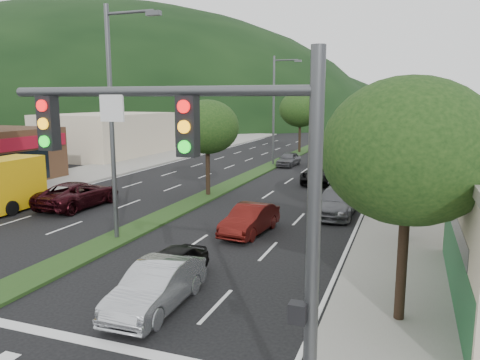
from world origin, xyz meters
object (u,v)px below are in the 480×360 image
at_px(tree_med_far, 300,109).
at_px(car_queue_b, 336,202).
at_px(tree_r_b, 411,126).
at_px(car_queue_a, 171,266).
at_px(car_queue_c, 250,219).
at_px(sedan_silver, 156,286).
at_px(tree_med_near, 207,127).
at_px(motorhome, 354,154).
at_px(streetlight_near, 115,113).
at_px(car_queue_d, 321,173).
at_px(tree_r_e, 412,112).
at_px(traffic_signal, 224,188).
at_px(tree_r_d, 412,112).
at_px(tree_r_c, 411,124).
at_px(streetlight_mid, 276,105).
at_px(tree_r_a, 409,151).
at_px(car_queue_e, 289,159).
at_px(suv_maroon, 78,194).

xyz_separation_m(tree_med_far, car_queue_b, (8.48, -28.10, -4.29)).
relative_size(tree_r_b, car_queue_a, 2.00).
bearing_deg(car_queue_c, sedan_silver, -84.68).
relative_size(tree_med_near, motorhome, 0.62).
relative_size(streetlight_near, motorhome, 1.03).
bearing_deg(car_queue_d, tree_med_far, 106.37).
xyz_separation_m(tree_med_near, tree_med_far, (0.00, 26.00, 0.58)).
bearing_deg(tree_r_e, streetlight_near, -110.23).
xyz_separation_m(traffic_signal, tree_med_far, (-9.03, 45.54, 0.36)).
xyz_separation_m(tree_r_b, car_queue_d, (-6.07, 13.24, -4.31)).
height_order(sedan_silver, car_queue_b, car_queue_b).
bearing_deg(motorhome, car_queue_a, -101.02).
bearing_deg(car_queue_d, tree_r_d, 36.95).
relative_size(tree_r_b, car_queue_c, 1.70).
distance_m(tree_r_d, streetlight_near, 24.97).
bearing_deg(car_queue_a, tree_r_c, 68.28).
bearing_deg(car_queue_c, car_queue_a, -89.67).
height_order(streetlight_near, streetlight_mid, same).
bearing_deg(tree_r_a, tree_med_near, 130.60).
bearing_deg(tree_med_near, car_queue_e, 84.29).
relative_size(traffic_signal, car_queue_b, 1.42).
relative_size(traffic_signal, car_queue_e, 1.84).
xyz_separation_m(tree_r_a, tree_r_b, (-0.00, 8.00, 0.22)).
bearing_deg(traffic_signal, suv_maroon, 136.29).
xyz_separation_m(traffic_signal, tree_r_b, (2.97, 13.54, 0.39)).
xyz_separation_m(streetlight_mid, suv_maroon, (-6.00, -20.37, -4.83)).
relative_size(streetlight_near, car_queue_b, 2.02).
distance_m(tree_r_b, car_queue_e, 23.90).
height_order(tree_r_b, car_queue_b, tree_r_b).
bearing_deg(traffic_signal, tree_med_near, 114.80).
xyz_separation_m(car_queue_c, car_queue_e, (-3.76, 22.11, -0.02)).
xyz_separation_m(tree_r_b, suv_maroon, (-17.79, 0.63, -4.29)).
distance_m(traffic_signal, car_queue_d, 27.24).
height_order(streetlight_mid, car_queue_e, streetlight_mid).
bearing_deg(car_queue_c, motorhome, 86.73).
distance_m(sedan_silver, motorhome, 25.69).
xyz_separation_m(tree_r_e, car_queue_d, (-6.07, -14.76, -4.16)).
relative_size(tree_r_d, streetlight_near, 0.72).
height_order(tree_r_a, tree_r_e, tree_r_e).
bearing_deg(streetlight_mid, tree_med_far, 91.07).
distance_m(tree_med_near, suv_maroon, 8.71).
bearing_deg(traffic_signal, tree_r_d, 84.62).
bearing_deg(car_queue_c, tree_r_c, 59.16).
distance_m(traffic_signal, tree_r_e, 41.65).
xyz_separation_m(tree_r_a, tree_med_far, (-12.00, 40.00, 0.19)).
distance_m(sedan_silver, car_queue_b, 13.78).
xyz_separation_m(tree_r_b, tree_med_near, (-12.00, 6.00, -0.61)).
relative_size(tree_med_near, car_queue_a, 1.73).
height_order(tree_r_a, motorhome, tree_r_a).
bearing_deg(streetlight_mid, tree_med_near, -90.78).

